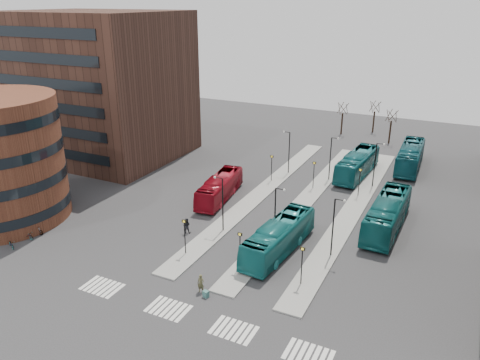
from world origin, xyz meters
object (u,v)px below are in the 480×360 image
at_px(commuter_c, 281,233).
at_px(bicycle_far, 28,236).
at_px(suitcase, 206,294).
at_px(commuter_b, 258,248).
at_px(red_bus, 220,188).
at_px(bicycle_near, 11,244).
at_px(teal_bus_c, 387,214).
at_px(bicycle_mid, 37,230).
at_px(teal_bus_a, 279,237).
at_px(traveller, 201,284).
at_px(teal_bus_d, 410,157).
at_px(commuter_a, 187,226).
at_px(teal_bus_b, 357,164).

distance_m(commuter_c, bicycle_far, 26.62).
relative_size(suitcase, commuter_b, 0.38).
bearing_deg(red_bus, commuter_c, -39.38).
bearing_deg(bicycle_near, red_bus, -8.77).
bearing_deg(teal_bus_c, suitcase, -118.60).
distance_m(red_bus, bicycle_mid, 21.52).
relative_size(teal_bus_a, bicycle_mid, 6.96).
xyz_separation_m(teal_bus_a, bicycle_far, (-24.65, -9.26, -1.22)).
bearing_deg(traveller, teal_bus_a, 62.69).
distance_m(suitcase, commuter_b, 8.41).
distance_m(teal_bus_d, bicycle_far, 52.50).
height_order(suitcase, teal_bus_c, teal_bus_c).
bearing_deg(teal_bus_c, commuter_a, -149.64).
relative_size(traveller, commuter_c, 0.94).
bearing_deg(bicycle_mid, bicycle_near, 175.44).
distance_m(teal_bus_c, commuter_c, 12.16).
bearing_deg(traveller, teal_bus_d, 66.75).
relative_size(teal_bus_a, bicycle_far, 7.37).
height_order(red_bus, bicycle_far, red_bus).
height_order(red_bus, traveller, red_bus).
xyz_separation_m(teal_bus_b, teal_bus_d, (6.29, 6.64, 0.05)).
xyz_separation_m(teal_bus_b, bicycle_near, (-26.64, -36.25, -1.34)).
bearing_deg(bicycle_far, traveller, -90.70).
bearing_deg(teal_bus_b, teal_bus_c, -61.99).
xyz_separation_m(teal_bus_a, bicycle_mid, (-24.65, -8.08, -1.13)).
distance_m(teal_bus_a, commuter_c, 2.34).
bearing_deg(suitcase, bicycle_mid, -172.57).
distance_m(teal_bus_a, bicycle_near, 27.14).
bearing_deg(teal_bus_a, red_bus, 146.97).
relative_size(red_bus, traveller, 6.32).
xyz_separation_m(red_bus, traveller, (8.14, -18.40, -0.65)).
bearing_deg(suitcase, red_bus, 127.28).
bearing_deg(bicycle_far, teal_bus_a, -69.69).
xyz_separation_m(teal_bus_a, commuter_b, (-1.52, -1.54, -0.85)).
distance_m(traveller, commuter_c, 11.89).
distance_m(bicycle_near, bicycle_mid, 3.21).
relative_size(red_bus, teal_bus_b, 0.87).
height_order(commuter_c, bicycle_near, commuter_c).
bearing_deg(suitcase, commuter_b, 94.07).
relative_size(teal_bus_d, traveller, 7.51).
bearing_deg(teal_bus_d, bicycle_mid, -131.23).
relative_size(red_bus, bicycle_near, 7.14).
xyz_separation_m(teal_bus_d, bicycle_mid, (-32.92, -39.69, -1.28)).
distance_m(bicycle_mid, bicycle_far, 1.18).
distance_m(teal_bus_c, commuter_a, 21.86).
xyz_separation_m(commuter_c, bicycle_far, (-24.05, -11.40, -0.49)).
height_order(commuter_b, bicycle_mid, commuter_b).
bearing_deg(bicycle_near, commuter_b, -43.06).
bearing_deg(teal_bus_d, teal_bus_c, -90.35).
xyz_separation_m(commuter_b, bicycle_near, (-23.13, -9.75, -0.39)).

